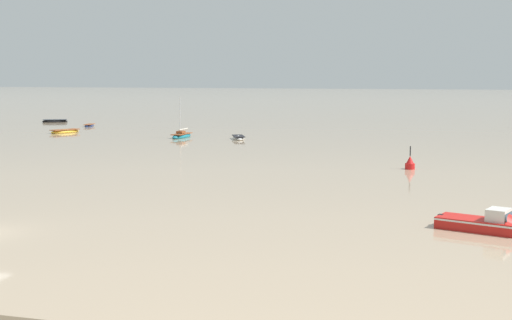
# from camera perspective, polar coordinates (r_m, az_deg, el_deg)

# --- Properties ---
(sailboat_moored_0) EXTENTS (1.73, 5.21, 5.79)m
(sailboat_moored_0) POSITION_cam_1_polar(r_m,az_deg,el_deg) (98.81, -5.98, 1.94)
(sailboat_moored_0) COLOR #197084
(sailboat_moored_0) RESTS_ON ground
(rowboat_moored_0) EXTENTS (4.74, 3.42, 0.71)m
(rowboat_moored_0) POSITION_cam_1_polar(r_m,az_deg,el_deg) (135.30, -15.79, 3.01)
(rowboat_moored_0) COLOR black
(rowboat_moored_0) RESTS_ON ground
(rowboat_moored_1) EXTENTS (3.04, 4.48, 0.67)m
(rowboat_moored_1) POSITION_cam_1_polar(r_m,az_deg,el_deg) (95.88, -1.41, 1.78)
(rowboat_moored_1) COLOR white
(rowboat_moored_1) RESTS_ON ground
(rowboat_moored_3) EXTENTS (3.49, 4.93, 0.74)m
(rowboat_moored_3) POSITION_cam_1_polar(r_m,az_deg,el_deg) (110.19, -15.05, 2.22)
(rowboat_moored_3) COLOR gold
(rowboat_moored_3) RESTS_ON ground
(motorboat_moored_2) EXTENTS (5.58, 3.42, 2.01)m
(motorboat_moored_2) POSITION_cam_1_polar(r_m,az_deg,el_deg) (41.61, 18.47, -5.09)
(motorboat_moored_2) COLOR red
(motorboat_moored_2) RESTS_ON ground
(rowboat_moored_4) EXTENTS (2.01, 3.73, 0.56)m
(rowboat_moored_4) POSITION_cam_1_polar(r_m,az_deg,el_deg) (122.87, -13.20, 2.71)
(rowboat_moored_4) COLOR navy
(rowboat_moored_4) RESTS_ON ground
(channel_buoy) EXTENTS (0.90, 0.90, 2.30)m
(channel_buoy) POSITION_cam_1_polar(r_m,az_deg,el_deg) (67.02, 12.22, -0.33)
(channel_buoy) COLOR red
(channel_buoy) RESTS_ON ground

